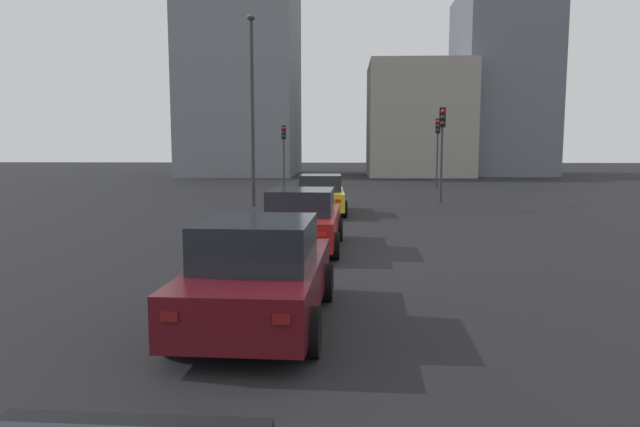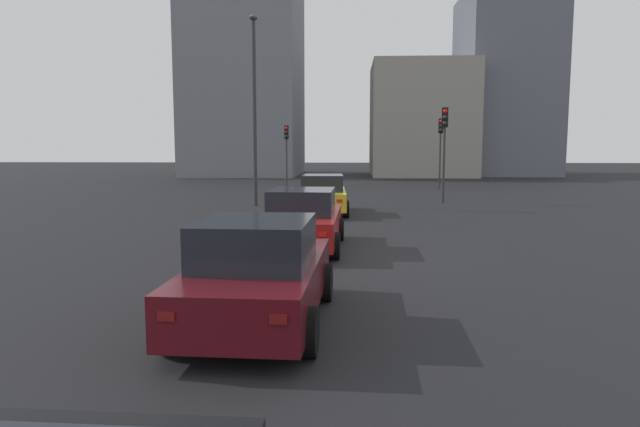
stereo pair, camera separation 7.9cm
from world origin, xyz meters
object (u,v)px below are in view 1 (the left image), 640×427
Objects in this scene: car_red_right_second at (302,220)px; traffic_light_near_left at (284,143)px; car_yellow_right_lead at (321,195)px; traffic_light_near_right at (438,139)px; car_maroon_right_third at (260,274)px; traffic_light_far_left at (442,135)px; street_lamp_kerbside at (252,97)px.

traffic_light_near_left is at bearing 8.63° from car_red_right_second.
traffic_light_near_right is at bearing -27.94° from car_yellow_right_lead.
traffic_light_near_left reaches higher than car_maroon_right_third.
traffic_light_near_left is at bearing 9.49° from car_yellow_right_lead.
car_maroon_right_third is (-6.15, 0.15, 0.01)m from car_red_right_second.
traffic_light_near_left is 13.95m from traffic_light_far_left.
traffic_light_near_left is 12.96m from street_lamp_kerbside.
car_maroon_right_third is (-13.90, 0.28, 0.02)m from car_yellow_right_lead.
car_yellow_right_lead is at bearing -21.24° from traffic_light_near_right.
street_lamp_kerbside is at bearing 17.06° from car_red_right_second.
street_lamp_kerbside is (10.45, 2.95, 4.01)m from car_red_right_second.
traffic_light_near_right is at bearing -41.66° from street_lamp_kerbside.
traffic_light_near_right is (21.41, -6.80, 2.36)m from car_red_right_second.
car_red_right_second is 11.57m from street_lamp_kerbside.
traffic_light_far_left is at bearing 29.38° from traffic_light_near_left.
traffic_light_far_left reaches higher than traffic_light_near_left.
car_red_right_second is at bearing -12.83° from traffic_light_near_right.
car_red_right_second is at bearing -18.60° from traffic_light_far_left.
car_red_right_second is 22.59m from traffic_light_near_right.
car_maroon_right_third is 17.30m from street_lamp_kerbside.
car_maroon_right_third is 1.07× the size of traffic_light_near_left.
car_red_right_second is 1.08× the size of traffic_light_near_left.
traffic_light_near_right is (13.66, -6.67, 2.37)m from car_yellow_right_lead.
traffic_light_near_right is at bearing 177.86° from traffic_light_far_left.
car_red_right_second is at bearing 0.78° from car_maroon_right_third.
traffic_light_near_left is 9.98m from traffic_light_near_right.
traffic_light_near_left is 0.91× the size of traffic_light_far_left.
car_yellow_right_lead is at bearing 0.99° from car_maroon_right_third.
traffic_light_near_right is (-1.86, -9.80, 0.23)m from traffic_light_near_left.
traffic_light_near_right is at bearing -12.02° from car_maroon_right_third.
traffic_light_far_left is at bearing -78.09° from street_lamp_kerbside.
traffic_light_near_right is 0.53× the size of street_lamp_kerbside.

